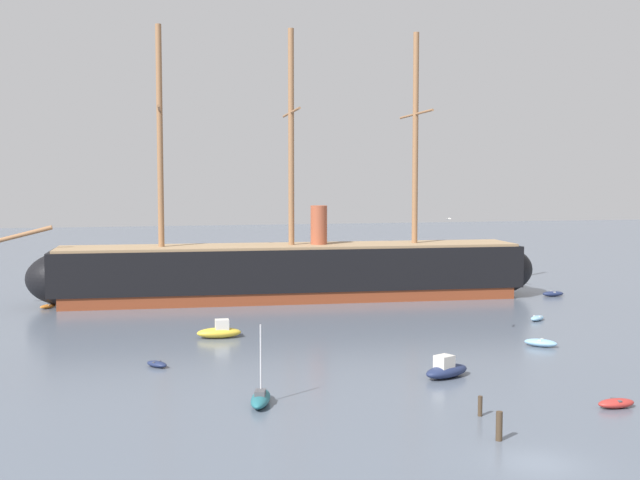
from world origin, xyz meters
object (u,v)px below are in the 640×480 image
object	(u,v)px
dinghy_alongside_stern	(537,318)
mooring_piling_nearest	(499,426)
sailboat_foreground_left	(261,398)
dinghy_foreground_right	(616,403)
motorboat_near_centre	(446,370)
dinghy_mid_right	(541,343)
mooring_piling_left_pair	(480,406)
dinghy_far_left	(48,306)
dinghy_distant_centre	(296,289)
dinghy_mid_left	(157,364)
seagull_in_flight	(449,219)
motorboat_alongside_bow	(220,331)
tall_ship	(292,271)
dinghy_far_right	(553,294)

from	to	relation	value
dinghy_alongside_stern	mooring_piling_nearest	world-z (taller)	mooring_piling_nearest
sailboat_foreground_left	dinghy_foreground_right	world-z (taller)	sailboat_foreground_left
motorboat_near_centre	dinghy_alongside_stern	distance (m)	25.83
dinghy_mid_right	mooring_piling_nearest	bearing A→B (deg)	-123.28
mooring_piling_left_pair	sailboat_foreground_left	bearing A→B (deg)	156.23
dinghy_far_left	dinghy_distant_centre	bearing A→B (deg)	12.54
dinghy_mid_left	dinghy_mid_right	size ratio (longest dim) A/B	0.72
dinghy_foreground_right	seagull_in_flight	world-z (taller)	seagull_in_flight
sailboat_foreground_left	mooring_piling_nearest	world-z (taller)	sailboat_foreground_left
dinghy_mid_right	mooring_piling_left_pair	size ratio (longest dim) A/B	2.34
dinghy_alongside_stern	mooring_piling_nearest	xyz separation A→B (m)	(-19.81, -32.68, 0.54)
mooring_piling_nearest	motorboat_alongside_bow	bearing A→B (deg)	109.90
motorboat_alongside_bow	dinghy_foreground_right	bearing A→B (deg)	-52.36
dinghy_distant_centre	dinghy_mid_right	bearing A→B (deg)	-70.15
dinghy_mid_right	dinghy_distant_centre	world-z (taller)	dinghy_mid_right
mooring_piling_nearest	dinghy_distant_centre	bearing A→B (deg)	89.04
sailboat_foreground_left	dinghy_mid_right	world-z (taller)	sailboat_foreground_left
tall_ship	dinghy_mid_left	distance (m)	34.43
sailboat_foreground_left	mooring_piling_left_pair	bearing A→B (deg)	-23.77
dinghy_far_right	dinghy_far_left	bearing A→B (deg)	175.45
dinghy_mid_left	seagull_in_flight	bearing A→B (deg)	6.87
tall_ship	mooring_piling_left_pair	bearing A→B (deg)	-87.87
motorboat_alongside_bow	dinghy_alongside_stern	world-z (taller)	motorboat_alongside_bow
dinghy_distant_centre	seagull_in_flight	world-z (taller)	seagull_in_flight
dinghy_far_left	mooring_piling_nearest	xyz separation A→B (m)	(27.42, -51.64, 0.57)
motorboat_near_centre	dinghy_mid_left	world-z (taller)	motorboat_near_centre
tall_ship	mooring_piling_nearest	size ratio (longest dim) A/B	40.09
tall_ship	dinghy_foreground_right	size ratio (longest dim) A/B	26.13
dinghy_distant_centre	mooring_piling_nearest	distance (m)	57.96
mooring_piling_nearest	motorboat_near_centre	bearing A→B (deg)	79.50
dinghy_far_left	sailboat_foreground_left	bearing A→B (deg)	-68.91
dinghy_foreground_right	dinghy_far_left	bearing A→B (deg)	127.97
sailboat_foreground_left	motorboat_near_centre	world-z (taller)	sailboat_foreground_left
tall_ship	mooring_piling_left_pair	size ratio (longest dim) A/B	52.86
motorboat_alongside_bow	mooring_piling_left_pair	size ratio (longest dim) A/B	3.25
motorboat_near_centre	dinghy_mid_right	size ratio (longest dim) A/B	1.47
dinghy_mid_right	dinghy_distant_centre	size ratio (longest dim) A/B	1.00
sailboat_foreground_left	dinghy_alongside_stern	xyz separation A→B (m)	(31.08, 22.91, -0.17)
sailboat_foreground_left	dinghy_mid_right	distance (m)	27.99
tall_ship	dinghy_distant_centre	xyz separation A→B (m)	(1.82, 6.34, -3.02)
mooring_piling_nearest	seagull_in_flight	distance (m)	27.14
dinghy_distant_centre	mooring_piling_nearest	world-z (taller)	mooring_piling_nearest
dinghy_distant_centre	mooring_piling_nearest	size ratio (longest dim) A/B	1.77
dinghy_mid_right	dinghy_far_right	size ratio (longest dim) A/B	1.07
motorboat_near_centre	mooring_piling_left_pair	xyz separation A→B (m)	(-1.59, -9.12, 0.04)
dinghy_mid_right	motorboat_near_centre	bearing A→B (deg)	-145.45
dinghy_mid_left	tall_ship	bearing A→B (deg)	61.66
dinghy_foreground_right	dinghy_distant_centre	world-z (taller)	dinghy_distant_centre
mooring_piling_left_pair	mooring_piling_nearest	bearing A→B (deg)	-101.71
dinghy_foreground_right	dinghy_mid_right	distance (m)	18.01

